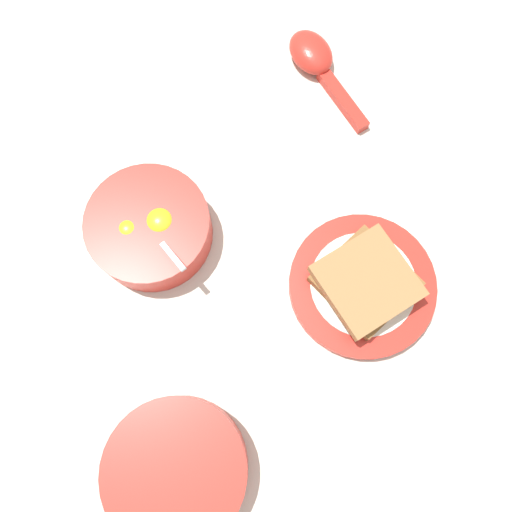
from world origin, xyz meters
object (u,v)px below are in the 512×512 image
object	(u,v)px
congee_bowl	(176,470)
toast_plate	(362,285)
toast_sandwich	(366,282)
soup_spoon	(316,60)
egg_bowl	(150,228)

from	to	relation	value
congee_bowl	toast_plate	bearing A→B (deg)	-163.93
toast_sandwich	toast_plate	bearing A→B (deg)	-127.17
congee_bowl	soup_spoon	bearing A→B (deg)	-135.63
egg_bowl	toast_sandwich	size ratio (longest dim) A/B	1.25
toast_plate	soup_spoon	bearing A→B (deg)	-109.27
toast_sandwich	egg_bowl	bearing A→B (deg)	-42.50
toast_plate	congee_bowl	bearing A→B (deg)	16.07
egg_bowl	toast_sandwich	distance (m)	0.28
egg_bowl	soup_spoon	xyz separation A→B (m)	(-0.32, -0.13, -0.01)
toast_sandwich	soup_spoon	xyz separation A→B (m)	(-0.11, -0.31, -0.02)
toast_plate	egg_bowl	bearing A→B (deg)	-42.31
toast_plate	toast_sandwich	distance (m)	0.03
toast_sandwich	congee_bowl	xyz separation A→B (m)	(0.30, 0.09, -0.01)
toast_plate	soup_spoon	size ratio (longest dim) A/B	1.05
egg_bowl	soup_spoon	distance (m)	0.34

